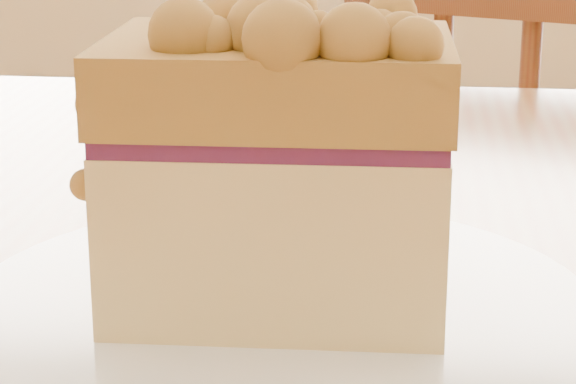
{
  "coord_description": "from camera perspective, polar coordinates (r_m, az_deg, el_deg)",
  "views": [
    {
      "loc": [
        0.02,
        -0.1,
        0.93
      ],
      "look_at": [
        -0.03,
        0.31,
        0.8
      ],
      "focal_mm": 70.0,
      "sensor_mm": 36.0,
      "label": 1
    }
  ],
  "objects": [
    {
      "name": "cafe_chair_main",
      "position": [
        1.24,
        13.08,
        -7.16
      ],
      "size": [
        0.5,
        0.5,
        0.85
      ],
      "rotation": [
        0.0,
        0.0,
        2.76
      ],
      "color": "brown",
      "rests_on": "ground"
    },
    {
      "name": "cake_slice",
      "position": [
        0.39,
        -0.46,
        1.88
      ],
      "size": [
        0.13,
        0.09,
        0.11
      ],
      "rotation": [
        0.0,
        0.0,
        0.03
      ],
      "color": "#DFBB7E",
      "rests_on": "plate"
    },
    {
      "name": "plate",
      "position": [
        0.41,
        -0.47,
        -6.74
      ],
      "size": [
        0.23,
        0.23,
        0.02
      ],
      "color": "white",
      "rests_on": "cafe_table_main"
    }
  ]
}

